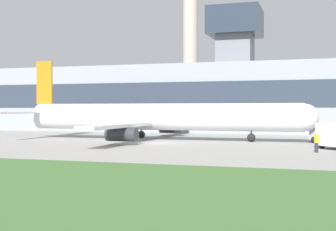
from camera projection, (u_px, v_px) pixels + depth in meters
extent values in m
plane|color=#999691|center=(158.00, 143.00, 49.32)|extent=(400.00, 400.00, 0.00)
cube|color=#8C939E|center=(213.00, 99.00, 75.62)|extent=(73.90, 13.31, 10.57)
cube|color=#2D3847|center=(204.00, 94.00, 69.22)|extent=(72.42, 0.16, 3.80)
cube|color=slate|center=(235.00, 84.00, 74.50)|extent=(5.41, 5.41, 15.28)
cube|color=#283342|center=(235.00, 22.00, 74.37)|extent=(8.12, 8.12, 4.33)
cylinder|color=#B2A899|center=(190.00, 32.00, 109.63)|extent=(3.52, 3.52, 43.64)
cylinder|color=silver|center=(161.00, 117.00, 54.77)|extent=(32.51, 3.11, 3.11)
sphere|color=silver|center=(305.00, 118.00, 49.85)|extent=(2.96, 2.96, 2.96)
cone|color=silver|center=(40.00, 116.00, 59.70)|extent=(3.43, 2.96, 2.96)
cube|color=orange|center=(45.00, 83.00, 59.44)|extent=(2.18, 0.24, 5.42)
cube|color=silver|center=(22.00, 113.00, 55.17)|extent=(0.88, 9.17, 0.20)
cube|color=silver|center=(62.00, 112.00, 63.90)|extent=(0.88, 9.17, 0.20)
cube|color=silver|center=(120.00, 126.00, 47.40)|extent=(1.96, 15.28, 0.36)
cube|color=silver|center=(169.00, 121.00, 63.15)|extent=(1.96, 15.28, 0.36)
cylinder|color=#333338|center=(122.00, 134.00, 47.16)|extent=(3.19, 1.43, 1.43)
cylinder|color=#333338|center=(171.00, 128.00, 63.23)|extent=(3.19, 1.43, 1.43)
cylinder|color=#59595B|center=(251.00, 131.00, 51.59)|extent=(0.20, 0.20, 1.48)
sphere|color=black|center=(251.00, 138.00, 51.60)|extent=(0.93, 0.93, 0.93)
cylinder|color=#59595B|center=(128.00, 130.00, 53.72)|extent=(0.20, 0.20, 1.48)
sphere|color=black|center=(128.00, 137.00, 53.74)|extent=(0.93, 0.93, 0.93)
cylinder|color=#59595B|center=(141.00, 129.00, 57.84)|extent=(0.20, 0.20, 1.48)
sphere|color=black|center=(141.00, 135.00, 57.85)|extent=(0.93, 0.93, 0.93)
cube|color=gray|center=(327.00, 134.00, 50.19)|extent=(3.70, 2.28, 1.21)
cube|color=black|center=(327.00, 126.00, 50.18)|extent=(1.36, 1.48, 0.50)
sphere|color=black|center=(314.00, 140.00, 49.83)|extent=(0.70, 0.70, 0.70)
sphere|color=black|center=(316.00, 139.00, 51.54)|extent=(0.70, 0.70, 0.70)
sphere|color=black|center=(322.00, 145.00, 43.01)|extent=(0.70, 0.70, 0.70)
cylinder|color=#23283D|center=(316.00, 148.00, 39.04)|extent=(0.42, 0.42, 0.81)
cylinder|color=yellow|center=(316.00, 139.00, 39.03)|extent=(0.52, 0.52, 0.64)
sphere|color=tan|center=(316.00, 134.00, 39.02)|extent=(0.22, 0.22, 0.22)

